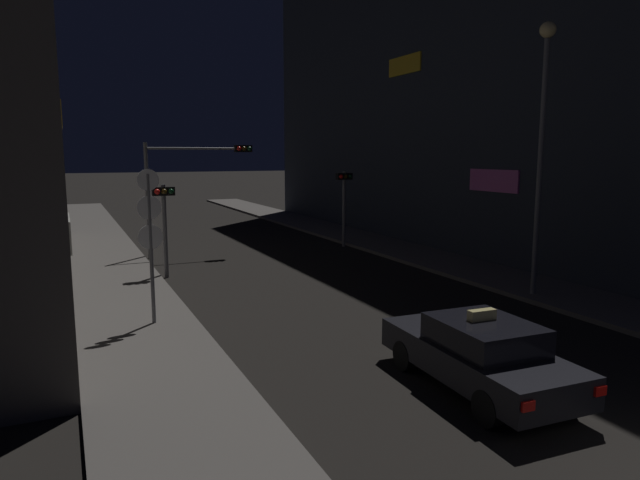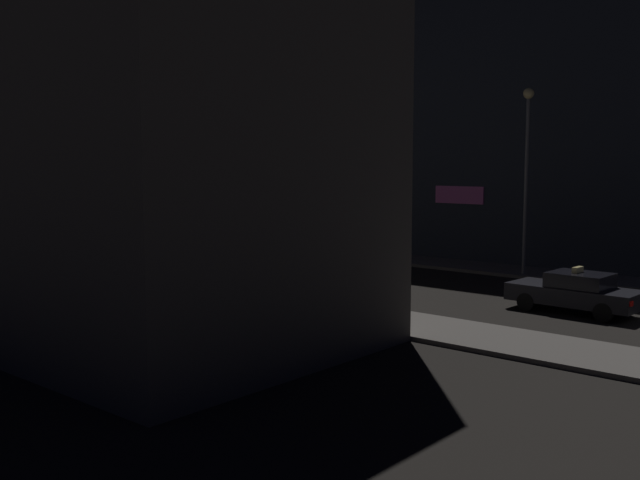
% 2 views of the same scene
% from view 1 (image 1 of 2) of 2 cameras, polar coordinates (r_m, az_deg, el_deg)
% --- Properties ---
extents(sidewalk_left, '(3.05, 54.05, 0.15)m').
position_cam_1_polar(sidewalk_left, '(28.57, -21.06, -0.97)').
color(sidewalk_left, '#5B5651').
rests_on(sidewalk_left, ground_plane).
extents(sidewalk_right, '(3.05, 54.05, 0.15)m').
position_cam_1_polar(sidewalk_right, '(31.96, 2.54, 0.56)').
color(sidewalk_right, '#5B5651').
rests_on(sidewalk_right, ground_plane).
extents(building_facade_right, '(6.17, 33.83, 19.50)m').
position_cam_1_polar(building_facade_right, '(31.57, 13.51, 17.87)').
color(building_facade_right, '#282D38').
rests_on(building_facade_right, ground_plane).
extents(taxi, '(1.98, 4.52, 1.62)m').
position_cam_1_polar(taxi, '(11.57, 15.72, -10.97)').
color(taxi, black).
rests_on(taxi, ground_plane).
extents(traffic_light_overhead, '(4.84, 0.42, 5.07)m').
position_cam_1_polar(traffic_light_overhead, '(25.99, -12.95, 6.58)').
color(traffic_light_overhead, slate).
rests_on(traffic_light_overhead, ground_plane).
extents(traffic_light_left_kerb, '(0.80, 0.42, 3.48)m').
position_cam_1_polar(traffic_light_left_kerb, '(21.48, -15.47, 2.86)').
color(traffic_light_left_kerb, slate).
rests_on(traffic_light_left_kerb, ground_plane).
extents(traffic_light_right_kerb, '(0.80, 0.42, 3.74)m').
position_cam_1_polar(traffic_light_right_kerb, '(27.91, 2.47, 4.78)').
color(traffic_light_right_kerb, slate).
rests_on(traffic_light_right_kerb, ground_plane).
extents(sign_pole_left, '(0.64, 0.10, 4.04)m').
position_cam_1_polar(sign_pole_left, '(15.20, -16.79, 0.75)').
color(sign_pole_left, slate).
rests_on(sign_pole_left, sidewalk_left).
extents(street_lamp_near_block, '(0.49, 0.49, 8.33)m').
position_cam_1_polar(street_lamp_near_block, '(18.85, 21.59, 11.18)').
color(street_lamp_near_block, slate).
rests_on(street_lamp_near_block, sidewalk_right).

